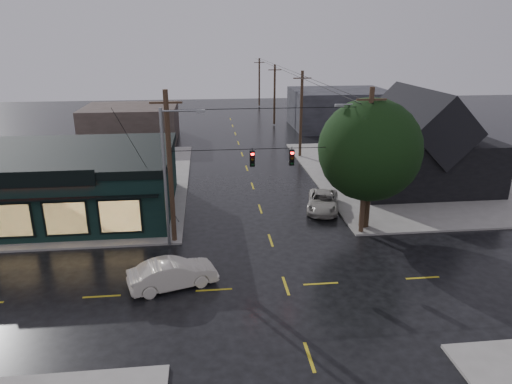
{
  "coord_description": "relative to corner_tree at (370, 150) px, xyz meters",
  "views": [
    {
      "loc": [
        -4.12,
        -22.04,
        13.23
      ],
      "look_at": [
        -1.04,
        5.71,
        3.64
      ],
      "focal_mm": 32.0,
      "sensor_mm": 36.0,
      "label": 1
    }
  ],
  "objects": [
    {
      "name": "bg_building_west",
      "position": [
        -21.0,
        32.59,
        -3.6
      ],
      "size": [
        12.0,
        10.0,
        4.4
      ],
      "primitive_type": "cube",
      "color": "#362C27",
      "rests_on": "ground"
    },
    {
      "name": "ne_building",
      "position": [
        8.0,
        9.59,
        -1.32
      ],
      "size": [
        12.6,
        11.6,
        8.75
      ],
      "color": "black",
      "rests_on": "ground"
    },
    {
      "name": "streetlight_ne",
      "position": [
        0.0,
        -0.21,
        -5.8
      ],
      "size": [
        5.4,
        0.3,
        9.15
      ],
      "primitive_type": null,
      "color": "gray",
      "rests_on": "ground"
    },
    {
      "name": "suv_silver",
      "position": [
        -2.06,
        3.85,
        -5.08
      ],
      "size": [
        3.63,
        5.56,
        1.42
      ],
      "primitive_type": "imported",
      "rotation": [
        0.0,
        0.0,
        -0.27
      ],
      "color": "#ABA79E",
      "rests_on": "ground"
    },
    {
      "name": "bg_building_east",
      "position": [
        9.0,
        37.59,
        -3.0
      ],
      "size": [
        14.0,
        12.0,
        5.6
      ],
      "primitive_type": "cube",
      "color": "#26262B",
      "rests_on": "ground"
    },
    {
      "name": "ground_plane",
      "position": [
        -7.0,
        -7.41,
        -5.8
      ],
      "size": [
        160.0,
        160.0,
        0.0
      ],
      "primitive_type": "plane",
      "color": "black"
    },
    {
      "name": "utility_pole_far_b",
      "position": [
        -0.5,
        40.59,
        -5.8
      ],
      "size": [
        2.0,
        0.32,
        9.15
      ],
      "primitive_type": null,
      "color": "#312116",
      "rests_on": "ground"
    },
    {
      "name": "sidewalk_ne",
      "position": [
        13.0,
        12.59,
        -5.72
      ],
      "size": [
        28.0,
        28.0,
        0.15
      ],
      "primitive_type": "cube",
      "color": "gray",
      "rests_on": "ground"
    },
    {
      "name": "utility_pole_nw",
      "position": [
        -13.5,
        -0.91,
        -5.8
      ],
      "size": [
        2.0,
        0.32,
        10.15
      ],
      "primitive_type": null,
      "color": "#312116",
      "rests_on": "ground"
    },
    {
      "name": "sedan_cream",
      "position": [
        -13.22,
        -6.79,
        -5.0
      ],
      "size": [
        5.12,
        3.06,
        1.59
      ],
      "primitive_type": "imported",
      "rotation": [
        0.0,
        0.0,
        1.88
      ],
      "color": "beige",
      "rests_on": "ground"
    },
    {
      "name": "span_signal_assembly",
      "position": [
        -6.9,
        -0.91,
        -0.1
      ],
      "size": [
        13.0,
        0.48,
        1.23
      ],
      "color": "black",
      "rests_on": "ground"
    },
    {
      "name": "utility_pole_far_c",
      "position": [
        -0.5,
        60.59,
        -5.8
      ],
      "size": [
        2.0,
        0.32,
        9.15
      ],
      "primitive_type": null,
      "color": "#312116",
      "rests_on": "ground"
    },
    {
      "name": "sidewalk_nw",
      "position": [
        -27.0,
        12.59,
        -5.72
      ],
      "size": [
        28.0,
        28.0,
        0.15
      ],
      "primitive_type": "cube",
      "color": "gray",
      "rests_on": "ground"
    },
    {
      "name": "utility_pole_far_a",
      "position": [
        -0.5,
        20.59,
        -5.8
      ],
      "size": [
        2.0,
        0.32,
        9.65
      ],
      "primitive_type": null,
      "color": "#312116",
      "rests_on": "ground"
    },
    {
      "name": "utility_pole_ne",
      "position": [
        -0.5,
        -0.91,
        -5.8
      ],
      "size": [
        2.0,
        0.32,
        10.15
      ],
      "primitive_type": null,
      "color": "#312116",
      "rests_on": "ground"
    },
    {
      "name": "streetlight_nw",
      "position": [
        -13.8,
        -1.61,
        -5.8
      ],
      "size": [
        5.4,
        0.3,
        9.15
      ],
      "primitive_type": null,
      "color": "gray",
      "rests_on": "ground"
    },
    {
      "name": "corner_tree",
      "position": [
        0.0,
        0.0,
        0.0
      ],
      "size": [
        7.12,
        7.12,
        9.22
      ],
      "color": "black",
      "rests_on": "ground"
    },
    {
      "name": "pizza_shop",
      "position": [
        -22.0,
        5.53,
        -3.24
      ],
      "size": [
        16.3,
        12.34,
        4.9
      ],
      "color": "black",
      "rests_on": "ground"
    }
  ]
}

